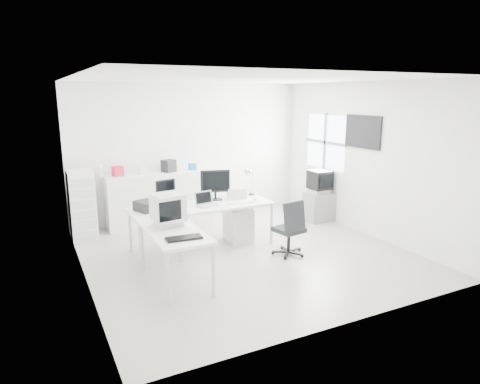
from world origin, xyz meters
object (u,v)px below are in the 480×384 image
drawer_pedestal (238,225)px  tv_cabinet (319,207)px  side_desk (175,256)px  main_desk (203,227)px  crt_tv (320,182)px  laptop (207,200)px  sideboard (160,198)px  laser_printer (237,193)px  lcd_monitor_large (215,185)px  lcd_monitor_small (166,193)px  office_chair (289,227)px  filing_cabinet (82,204)px  inkjet_printer (151,205)px  crt_monitor (168,209)px

drawer_pedestal → tv_cabinet: (2.05, 0.37, -0.00)m
side_desk → main_desk: bearing=52.3°
drawer_pedestal → crt_tv: bearing=10.4°
laptop → sideboard: bearing=89.6°
laser_printer → drawer_pedestal: bearing=-88.4°
lcd_monitor_large → sideboard: lcd_monitor_large is taller
lcd_monitor_small → office_chair: lcd_monitor_small is taller
laser_printer → office_chair: (0.38, -1.15, -0.37)m
lcd_monitor_large → filing_cabinet: lcd_monitor_large is taller
side_desk → drawer_pedestal: 1.93m
tv_cabinet → filing_cabinet: 4.63m
side_desk → inkjet_printer: inkjet_printer is taller
laptop → crt_tv: 2.75m
side_desk → laser_printer: (1.60, 1.32, 0.47)m
office_chair → sideboard: bearing=107.8°
main_desk → drawer_pedestal: 0.71m
lcd_monitor_small → filing_cabinet: filing_cabinet is taller
crt_tv → filing_cabinet: 4.62m
crt_tv → crt_monitor: bearing=-160.5°
drawer_pedestal → laser_printer: 0.57m
crt_monitor → crt_tv: size_ratio=1.00×
laser_printer → crt_tv: bearing=23.8°
drawer_pedestal → inkjet_printer: inkjet_printer is taller
crt_monitor → tv_cabinet: 3.88m
sideboard → laptop: bearing=-80.5°
drawer_pedestal → main_desk: bearing=-175.9°
lcd_monitor_small → laptop: bearing=-44.5°
drawer_pedestal → tv_cabinet: bearing=10.4°
crt_monitor → filing_cabinet: size_ratio=0.40×
laptop → tv_cabinet: (2.70, 0.52, -0.55)m
laptop → tv_cabinet: laptop is taller
lcd_monitor_small → crt_monitor: crt_monitor is taller
inkjet_printer → lcd_monitor_large: 1.22m
main_desk → tv_cabinet: bearing=8.8°
laptop → crt_tv: bearing=1.1°
sideboard → inkjet_printer: bearing=-111.0°
crt_tv → filing_cabinet: bearing=166.9°
inkjet_printer → lcd_monitor_large: lcd_monitor_large is taller
main_desk → office_chair: bearing=-39.3°
office_chair → tv_cabinet: 2.11m
lcd_monitor_small → laser_printer: bearing=-15.6°
inkjet_printer → laser_printer: laser_printer is taller
inkjet_printer → crt_monitor: 0.96m
side_desk → sideboard: size_ratio=0.66×
main_desk → drawer_pedestal: size_ratio=4.00×
tv_cabinet → crt_tv: bearing=0.0°
inkjet_printer → crt_monitor: bearing=-109.7°
inkjet_printer → tv_cabinet: bearing=-14.5°
inkjet_printer → filing_cabinet: filing_cabinet is taller
main_desk → laptop: laptop is taller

